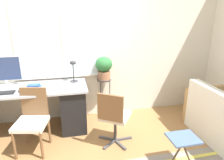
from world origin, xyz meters
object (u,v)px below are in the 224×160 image
desk_lamp (73,67)px  potted_plant (104,67)px  monitor (4,71)px  keyboard (0,93)px  plant_stand (104,84)px  desk_chair_wooden (32,119)px  office_chair_swivel (114,116)px  book_stack (35,88)px  mouse (19,91)px  folding_stool (183,140)px

desk_lamp → potted_plant: bearing=11.3°
monitor → keyboard: (-0.00, -0.37, -0.24)m
desk_lamp → plant_stand: 0.69m
desk_chair_wooden → office_chair_swivel: desk_chair_wooden is taller
keyboard → book_stack: size_ratio=1.79×
desk_chair_wooden → desk_lamp: bearing=58.1°
desk_chair_wooden → office_chair_swivel: bearing=4.1°
mouse → desk_lamp: 0.92m
desk_lamp → monitor: bearing=178.4°
mouse → potted_plant: bearing=17.8°
desk_lamp → folding_stool: size_ratio=0.87×
mouse → office_chair_swivel: bearing=-19.7°
keyboard → desk_lamp: (1.09, 0.34, 0.25)m
monitor → office_chair_swivel: bearing=-27.6°
mouse → plant_stand: 1.45m
desk_chair_wooden → folding_stool: bearing=-10.9°
book_stack → office_chair_swivel: (1.12, -0.44, -0.37)m
keyboard → desk_lamp: 1.17m
monitor → desk_lamp: size_ratio=1.38×
keyboard → folding_stool: 2.64m
desk_lamp → office_chair_swivel: size_ratio=0.43×
monitor → folding_stool: (2.36, -1.48, -0.65)m
mouse → desk_lamp: size_ratio=0.17×
office_chair_swivel → folding_stool: bearing=172.7°
office_chair_swivel → desk_chair_wooden: bearing=25.6°
desk_chair_wooden → plant_stand: bearing=44.8°
book_stack → folding_stool: bearing=-30.1°
desk_chair_wooden → folding_stool: desk_chair_wooden is taller
potted_plant → office_chair_swivel: bearing=-91.7°
monitor → book_stack: (0.49, -0.40, -0.19)m
desk_chair_wooden → potted_plant: (1.18, 0.77, 0.50)m
mouse → book_stack: size_ratio=0.28×
desk_chair_wooden → keyboard: bearing=157.2°
office_chair_swivel → folding_stool: 0.99m
monitor → mouse: (0.27, -0.36, -0.24)m
desk_chair_wooden → potted_plant: 1.49m
desk_lamp → office_chair_swivel: bearing=-57.1°
monitor → plant_stand: monitor is taller
keyboard → folding_stool: keyboard is taller
office_chair_swivel → book_stack: bearing=11.7°
keyboard → potted_plant: potted_plant is taller
desk_lamp → book_stack: 0.73m
mouse → desk_lamp: (0.82, 0.33, 0.24)m
desk_chair_wooden → folding_stool: 2.06m
keyboard → desk_chair_wooden: bearing=-34.6°
desk_chair_wooden → mouse: bearing=132.4°
keyboard → office_chair_swivel: office_chair_swivel is taller
book_stack → potted_plant: potted_plant is taller
mouse → potted_plant: potted_plant is taller
monitor → desk_lamp: monitor is taller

